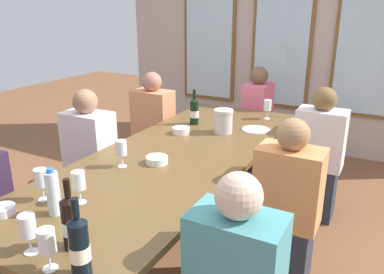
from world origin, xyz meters
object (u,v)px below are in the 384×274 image
at_px(wine_glass_2, 121,149).
at_px(seated_person_5, 286,211).
at_px(wine_glass_4, 268,106).
at_px(dining_table, 177,162).
at_px(water_bottle, 53,193).
at_px(wine_glass_5, 41,179).
at_px(wine_glass_6, 79,182).
at_px(tasting_bowl_2, 181,130).
at_px(wine_bottle_2, 71,222).
at_px(wine_glass_3, 47,242).
at_px(wine_bottle_0, 79,247).
at_px(wine_glass_1, 28,227).
at_px(metal_pitcher, 223,121).
at_px(seated_person_0, 153,131).
at_px(tasting_bowl_0, 157,160).
at_px(seated_person_6, 257,121).
at_px(seated_person_4, 90,161).
at_px(seated_person_1, 318,158).
at_px(wine_bottle_1, 194,111).
at_px(white_plate_0, 256,130).
at_px(tasting_bowl_1, 3,210).

xyz_separation_m(wine_glass_2, seated_person_5, (0.98, 0.31, -0.33)).
bearing_deg(wine_glass_4, dining_table, -104.36).
bearing_deg(wine_glass_2, dining_table, 62.49).
height_order(water_bottle, wine_glass_5, water_bottle).
bearing_deg(wine_glass_6, tasting_bowl_2, 94.74).
bearing_deg(dining_table, wine_glass_4, 75.64).
distance_m(wine_bottle_2, wine_glass_3, 0.15).
distance_m(wine_bottle_0, wine_glass_1, 0.29).
bearing_deg(metal_pitcher, wine_glass_4, 71.13).
bearing_deg(wine_bottle_0, seated_person_0, 117.27).
xyz_separation_m(tasting_bowl_0, wine_glass_5, (-0.26, -0.69, 0.09)).
bearing_deg(wine_glass_5, wine_glass_2, 80.56).
distance_m(tasting_bowl_2, seated_person_0, 0.83).
distance_m(wine_glass_3, seated_person_6, 3.04).
distance_m(metal_pitcher, wine_glass_2, 0.98).
height_order(tasting_bowl_0, seated_person_4, seated_person_4).
bearing_deg(seated_person_0, dining_table, -48.82).
height_order(seated_person_4, seated_person_6, same).
bearing_deg(seated_person_4, wine_glass_6, -49.62).
distance_m(water_bottle, seated_person_4, 1.24).
bearing_deg(seated_person_0, seated_person_1, 0.91).
distance_m(wine_bottle_1, wine_glass_4, 0.67).
xyz_separation_m(metal_pitcher, seated_person_4, (-0.89, -0.58, -0.31)).
bearing_deg(tasting_bowl_2, seated_person_0, 139.96).
bearing_deg(white_plate_0, wine_glass_4, 93.91).
relative_size(metal_pitcher, wine_glass_1, 1.09).
xyz_separation_m(tasting_bowl_1, wine_glass_4, (0.62, 2.23, 0.10)).
height_order(tasting_bowl_0, wine_glass_4, wine_glass_4).
bearing_deg(wine_bottle_1, wine_bottle_2, -78.30).
xyz_separation_m(tasting_bowl_0, seated_person_6, (0.02, 1.93, -0.24)).
xyz_separation_m(wine_bottle_0, seated_person_4, (-1.12, 1.26, -0.34)).
relative_size(white_plate_0, wine_glass_6, 1.31).
relative_size(wine_glass_1, seated_person_6, 0.16).
bearing_deg(wine_glass_5, wine_bottle_2, -28.35).
bearing_deg(seated_person_6, wine_bottle_1, -101.58).
xyz_separation_m(tasting_bowl_1, wine_glass_1, (0.37, -0.15, 0.10)).
bearing_deg(tasting_bowl_0, wine_glass_3, -78.97).
bearing_deg(seated_person_0, tasting_bowl_1, -77.09).
relative_size(wine_bottle_1, seated_person_1, 0.27).
height_order(metal_pitcher, wine_glass_4, metal_pitcher).
distance_m(seated_person_1, seated_person_5, 0.98).
bearing_deg(dining_table, wine_glass_2, -117.51).
bearing_deg(wine_bottle_1, tasting_bowl_0, -77.78).
relative_size(tasting_bowl_1, wine_glass_6, 0.66).
bearing_deg(dining_table, tasting_bowl_2, 115.23).
height_order(tasting_bowl_2, wine_glass_3, wine_glass_3).
bearing_deg(wine_glass_4, tasting_bowl_1, -105.60).
bearing_deg(wine_glass_6, seated_person_4, 130.38).
xyz_separation_m(metal_pitcher, tasting_bowl_2, (-0.29, -0.18, -0.07)).
xyz_separation_m(tasting_bowl_2, seated_person_5, (0.98, -0.45, -0.24)).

